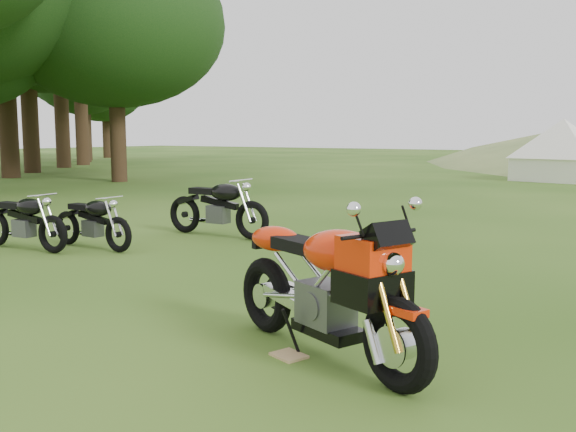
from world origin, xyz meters
The scene contains 8 objects.
ground centered at (0.00, 0.00, 0.00)m, with size 120.00×120.00×0.00m, color #22470F.
treeline centered at (-20.00, 15.00, 0.00)m, with size 28.00×32.00×14.00m, color black, non-canonical shape.
sport_motorcycle centered at (1.25, -0.73, 0.65)m, with size 2.17×0.54×1.30m, color red, non-canonical shape.
plywood_board centered at (1.02, -0.87, 0.01)m, with size 0.26×0.21×0.02m, color tan.
vintage_moto_a centered at (-4.83, 0.82, 0.46)m, with size 1.74×0.40×0.92m, color black, non-canonical shape.
vintage_moto_b centered at (-4.05, 1.46, 0.43)m, with size 1.65×0.38×0.87m, color black, non-canonical shape.
vintage_moto_c centered at (-3.20, 3.38, 0.53)m, with size 2.01×0.46×1.06m, color black, non-canonical shape.
tent_left centered at (-0.81, 20.13, 1.20)m, with size 2.77×2.77×2.40m, color white, non-canonical shape.
Camera 1 is at (3.66, -4.92, 1.74)m, focal length 40.00 mm.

